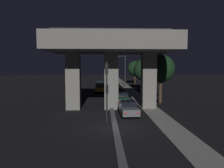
% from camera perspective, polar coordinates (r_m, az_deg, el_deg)
% --- Properties ---
extents(ground_plane, '(200.00, 200.00, 0.00)m').
position_cam_1_polar(ground_plane, '(18.35, 0.78, -11.53)').
color(ground_plane, black).
extents(median_divider, '(0.48, 126.00, 0.24)m').
position_cam_1_polar(median_divider, '(52.84, -1.31, -0.69)').
color(median_divider, '#4C4C51').
rests_on(median_divider, ground_plane).
extents(sidewalk_right, '(2.09, 126.00, 0.13)m').
position_cam_1_polar(sidewalk_right, '(46.21, 4.59, -1.56)').
color(sidewalk_right, gray).
rests_on(sidewalk_right, ground_plane).
extents(elevated_overpass, '(14.32, 10.01, 9.51)m').
position_cam_1_polar(elevated_overpass, '(25.97, -0.23, 8.91)').
color(elevated_overpass, slate).
rests_on(elevated_overpass, ground_plane).
extents(traffic_light_left_of_median, '(0.30, 0.49, 5.52)m').
position_cam_1_polar(traffic_light_left_of_median, '(19.91, -1.41, 0.73)').
color(traffic_light_left_of_median, black).
rests_on(traffic_light_left_of_median, ground_plane).
extents(street_lamp, '(2.19, 0.32, 7.61)m').
position_cam_1_polar(street_lamp, '(52.79, 3.14, 4.08)').
color(street_lamp, '#2D2D30').
rests_on(street_lamp, ground_plane).
extents(car_grey_lead, '(1.97, 4.62, 1.50)m').
position_cam_1_polar(car_grey_lead, '(23.04, 4.24, -6.24)').
color(car_grey_lead, '#515459').
rests_on(car_grey_lead, ground_plane).
extents(car_dark_green_second, '(1.96, 4.83, 1.51)m').
position_cam_1_polar(car_dark_green_second, '(29.74, 2.59, -3.69)').
color(car_dark_green_second, black).
rests_on(car_dark_green_second, ground_plane).
extents(car_dark_red_third, '(1.88, 4.28, 1.68)m').
position_cam_1_polar(car_dark_red_third, '(36.25, 1.58, -2.03)').
color(car_dark_red_third, '#591414').
rests_on(car_dark_red_third, ground_plane).
extents(car_white_fourth, '(2.02, 4.60, 1.40)m').
position_cam_1_polar(car_white_fourth, '(44.22, 0.92, -0.98)').
color(car_white_fourth, silver).
rests_on(car_white_fourth, ground_plane).
extents(car_dark_red_fifth, '(2.06, 3.96, 1.59)m').
position_cam_1_polar(car_dark_red_fifth, '(50.00, 0.69, -0.18)').
color(car_dark_red_fifth, '#591414').
rests_on(car_dark_red_fifth, ground_plane).
extents(car_taxi_yellow_lead_oncoming, '(2.01, 4.11, 1.82)m').
position_cam_1_polar(car_taxi_yellow_lead_oncoming, '(42.36, -3.17, -0.94)').
color(car_taxi_yellow_lead_oncoming, gold).
rests_on(car_taxi_yellow_lead_oncoming, ground_plane).
extents(car_dark_green_second_oncoming, '(2.17, 4.58, 1.50)m').
position_cam_1_polar(car_dark_green_second_oncoming, '(56.34, -3.16, 0.30)').
color(car_dark_green_second_oncoming, black).
rests_on(car_dark_green_second_oncoming, ground_plane).
extents(motorcycle_black_filtering_near, '(0.33, 1.79, 1.46)m').
position_cam_1_polar(motorcycle_black_filtering_near, '(23.09, 2.21, -6.54)').
color(motorcycle_black_filtering_near, black).
rests_on(motorcycle_black_filtering_near, ground_plane).
extents(pedestrian_on_sidewalk, '(0.37, 0.37, 1.77)m').
position_cam_1_polar(pedestrian_on_sidewalk, '(28.41, 9.12, -3.66)').
color(pedestrian_on_sidewalk, black).
rests_on(pedestrian_on_sidewalk, sidewalk_right).
extents(roadside_tree_kerbside_near, '(3.83, 3.83, 6.69)m').
position_cam_1_polar(roadside_tree_kerbside_near, '(30.82, 12.61, 3.89)').
color(roadside_tree_kerbside_near, '#38281C').
rests_on(roadside_tree_kerbside_near, ground_plane).
extents(roadside_tree_kerbside_mid, '(4.64, 4.64, 6.62)m').
position_cam_1_polar(roadside_tree_kerbside_mid, '(46.21, 8.44, 3.65)').
color(roadside_tree_kerbside_mid, '#38281C').
rests_on(roadside_tree_kerbside_mid, ground_plane).
extents(roadside_tree_kerbside_far, '(4.18, 4.18, 6.51)m').
position_cam_1_polar(roadside_tree_kerbside_far, '(61.92, 6.02, 4.05)').
color(roadside_tree_kerbside_far, '#2D2116').
rests_on(roadside_tree_kerbside_far, ground_plane).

